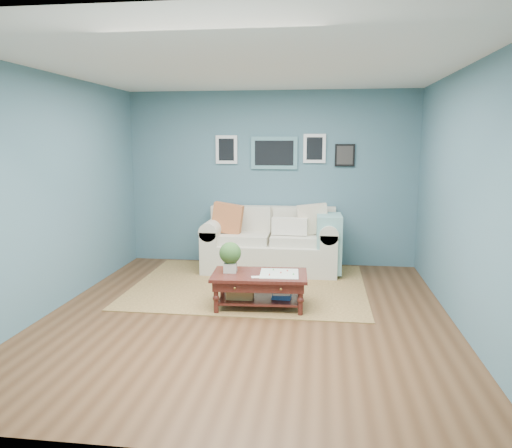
# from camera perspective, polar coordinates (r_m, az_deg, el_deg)

# --- Properties ---
(room_shell) EXTENTS (5.00, 5.02, 2.70)m
(room_shell) POSITION_cam_1_polar(r_m,az_deg,el_deg) (5.43, -0.92, 3.34)
(room_shell) COLOR brown
(room_shell) RESTS_ON ground
(area_rug) EXTENTS (3.08, 2.46, 0.01)m
(area_rug) POSITION_cam_1_polar(r_m,az_deg,el_deg) (6.80, -0.75, -7.03)
(area_rug) COLOR brown
(area_rug) RESTS_ON ground
(loveseat) EXTENTS (2.03, 0.92, 1.04)m
(loveseat) POSITION_cam_1_polar(r_m,az_deg,el_deg) (7.50, 2.38, -2.15)
(loveseat) COLOR beige
(loveseat) RESTS_ON ground
(coffee_table) EXTENTS (1.14, 0.70, 0.77)m
(coffee_table) POSITION_cam_1_polar(r_m,az_deg,el_deg) (5.87, -0.16, -6.32)
(coffee_table) COLOR #390C0B
(coffee_table) RESTS_ON ground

